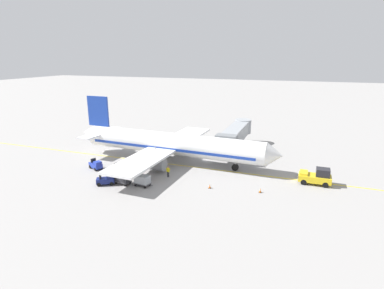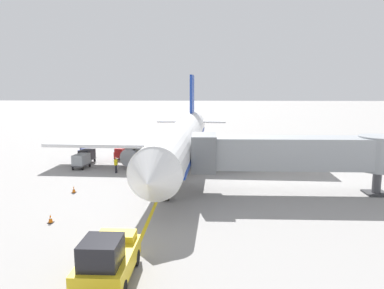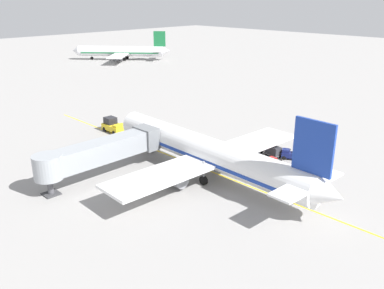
% 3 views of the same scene
% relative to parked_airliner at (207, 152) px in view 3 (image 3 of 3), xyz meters
% --- Properties ---
extents(ground_plane, '(400.00, 400.00, 0.00)m').
position_rel_parked_airliner_xyz_m(ground_plane, '(1.21, -0.75, -3.19)').
color(ground_plane, gray).
extents(gate_lead_in_line, '(0.24, 80.00, 0.01)m').
position_rel_parked_airliner_xyz_m(gate_lead_in_line, '(1.21, -0.75, -3.18)').
color(gate_lead_in_line, gold).
rests_on(gate_lead_in_line, ground).
extents(parked_airliner, '(30.19, 37.31, 10.63)m').
position_rel_parked_airliner_xyz_m(parked_airliner, '(0.00, 0.00, 0.00)').
color(parked_airliner, white).
rests_on(parked_airliner, ground).
extents(jet_bridge, '(17.11, 3.50, 4.98)m').
position_rel_parked_airliner_xyz_m(jet_bridge, '(-9.98, 9.15, 0.27)').
color(jet_bridge, '#93999E').
rests_on(jet_bridge, ground).
extents(pushback_tractor, '(2.25, 4.42, 2.40)m').
position_rel_parked_airliner_xyz_m(pushback_tractor, '(1.87, 23.47, -2.09)').
color(pushback_tractor, gold).
rests_on(pushback_tractor, ground).
extents(baggage_tug_lead, '(2.16, 2.77, 1.62)m').
position_rel_parked_airliner_xyz_m(baggage_tug_lead, '(7.52, -9.89, -2.47)').
color(baggage_tug_lead, '#1E339E').
rests_on(baggage_tug_lead, ground).
extents(baggage_tug_trailing, '(2.27, 2.77, 1.62)m').
position_rel_parked_airliner_xyz_m(baggage_tug_trailing, '(12.38, -4.55, -2.47)').
color(baggage_tug_trailing, navy).
rests_on(baggage_tug_trailing, ground).
extents(baggage_tug_spare, '(1.60, 2.65, 1.62)m').
position_rel_parked_airliner_xyz_m(baggage_tug_spare, '(7.86, -5.07, -2.47)').
color(baggage_tug_spare, '#B21E1E').
rests_on(baggage_tug_spare, ground).
extents(baggage_cart_front, '(1.61, 2.97, 1.58)m').
position_rel_parked_airliner_xyz_m(baggage_cart_front, '(11.05, 0.53, -2.24)').
color(baggage_cart_front, '#4C4C51').
rests_on(baggage_cart_front, ground).
extents(baggage_cart_second_in_train, '(1.61, 2.97, 1.58)m').
position_rel_parked_airliner_xyz_m(baggage_cart_second_in_train, '(11.39, -2.40, -2.24)').
color(baggage_cart_second_in_train, '#4C4C51').
rests_on(baggage_cart_second_in_train, ground).
extents(ground_crew_wing_walker, '(0.30, 0.73, 1.69)m').
position_rel_parked_airliner_xyz_m(ground_crew_wing_walker, '(6.70, 2.53, -2.23)').
color(ground_crew_wing_walker, '#232328').
rests_on(ground_crew_wing_walker, ground).
extents(safety_cone_nose_left, '(0.36, 0.36, 0.59)m').
position_rel_parked_airliner_xyz_m(safety_cone_nose_left, '(8.55, 9.67, -2.90)').
color(safety_cone_nose_left, black).
rests_on(safety_cone_nose_left, ground).
extents(safety_cone_nose_right, '(0.36, 0.36, 0.59)m').
position_rel_parked_airliner_xyz_m(safety_cone_nose_right, '(7.60, 16.46, -2.90)').
color(safety_cone_nose_right, black).
rests_on(safety_cone_nose_right, ground).
extents(distant_taxiing_airliner, '(26.46, 28.92, 10.10)m').
position_rel_parked_airliner_xyz_m(distant_taxiing_airliner, '(51.99, 90.47, -0.16)').
color(distant_taxiing_airliner, silver).
rests_on(distant_taxiing_airliner, ground).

